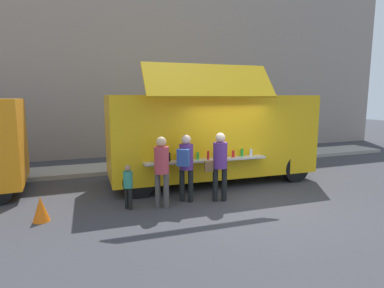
# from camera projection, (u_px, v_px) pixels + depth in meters

# --- Properties ---
(ground_plane) EXTENTS (60.00, 60.00, 0.00)m
(ground_plane) POSITION_uv_depth(u_px,v_px,m) (252.00, 205.00, 7.88)
(ground_plane) COLOR #38383D
(curb_strip) EXTENTS (28.00, 1.60, 0.15)m
(curb_strip) POSITION_uv_depth(u_px,v_px,m) (80.00, 171.00, 11.24)
(curb_strip) COLOR #9E998E
(curb_strip) RESTS_ON ground
(building_behind) EXTENTS (32.00, 2.40, 8.44)m
(building_behind) POSITION_uv_depth(u_px,v_px,m) (96.00, 64.00, 14.58)
(building_behind) COLOR gray
(building_behind) RESTS_ON ground
(food_truck_main) EXTENTS (6.51, 3.23, 3.59)m
(food_truck_main) POSITION_uv_depth(u_px,v_px,m) (211.00, 134.00, 9.99)
(food_truck_main) COLOR gold
(food_truck_main) RESTS_ON ground
(traffic_cone_orange) EXTENTS (0.36, 0.36, 0.55)m
(traffic_cone_orange) POSITION_uv_depth(u_px,v_px,m) (41.00, 209.00, 6.80)
(traffic_cone_orange) COLOR orange
(traffic_cone_orange) RESTS_ON ground
(trash_bin) EXTENTS (0.60, 0.60, 0.92)m
(trash_bin) POSITION_uv_depth(u_px,v_px,m) (280.00, 148.00, 13.83)
(trash_bin) COLOR #2B6537
(trash_bin) RESTS_ON ground
(customer_front_ordering) EXTENTS (0.59, 0.37, 1.80)m
(customer_front_ordering) POSITION_uv_depth(u_px,v_px,m) (219.00, 161.00, 8.04)
(customer_front_ordering) COLOR black
(customer_front_ordering) RESTS_ON ground
(customer_mid_with_backpack) EXTENTS (0.51, 0.57, 1.76)m
(customer_mid_with_backpack) POSITION_uv_depth(u_px,v_px,m) (186.00, 161.00, 7.95)
(customer_mid_with_backpack) COLOR black
(customer_mid_with_backpack) RESTS_ON ground
(customer_rear_waiting) EXTENTS (0.36, 0.36, 1.76)m
(customer_rear_waiting) POSITION_uv_depth(u_px,v_px,m) (162.00, 166.00, 7.57)
(customer_rear_waiting) COLOR #4A4540
(customer_rear_waiting) RESTS_ON ground
(child_near_queue) EXTENTS (0.22, 0.22, 1.09)m
(child_near_queue) POSITION_uv_depth(u_px,v_px,m) (128.00, 183.00, 7.50)
(child_near_queue) COLOR black
(child_near_queue) RESTS_ON ground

